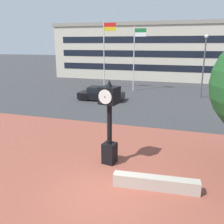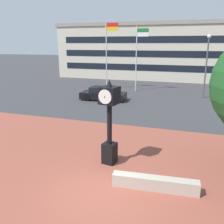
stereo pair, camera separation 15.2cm
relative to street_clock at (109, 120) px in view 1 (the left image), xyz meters
name	(u,v)px [view 1 (the left image)]	position (x,y,z in m)	size (l,w,h in m)	color
ground_plane	(102,192)	(0.45, -2.33, -2.06)	(200.00, 200.00, 0.00)	#38383A
plaza_brick_paving	(116,168)	(0.45, -0.44, -2.06)	(44.00, 11.79, 0.01)	brown
planter_wall	(156,183)	(2.30, -1.52, -1.81)	(3.20, 0.40, 0.50)	#ADA393
street_clock	(109,120)	(0.00, 0.00, 0.00)	(0.85, 0.89, 3.83)	black
car_street_mid	(101,94)	(-4.83, 12.22, -1.49)	(4.37, 2.00, 1.28)	black
flagpole_primary	(105,50)	(-6.34, 18.05, 2.51)	(1.50, 0.14, 7.81)	silver
flagpole_secondary	(135,54)	(-2.79, 18.05, 2.10)	(1.37, 0.14, 7.16)	silver
civic_building	(155,51)	(-2.61, 33.33, 2.08)	(30.13, 15.04, 8.27)	beige
street_lamp_post	(204,60)	(4.46, 16.32, 1.72)	(0.36, 0.36, 6.13)	#4C4C51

